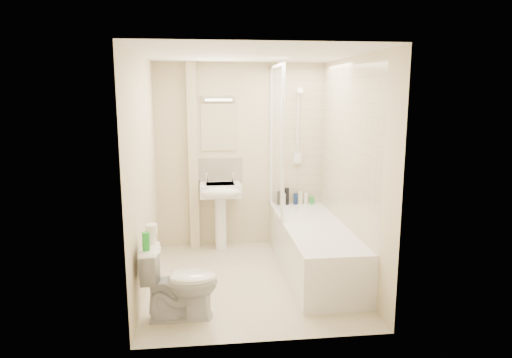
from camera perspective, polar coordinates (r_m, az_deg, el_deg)
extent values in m
plane|color=beige|center=(5.12, -0.65, -12.55)|extent=(2.50, 2.50, 0.00)
cube|color=beige|center=(6.00, -1.91, 2.88)|extent=(2.20, 0.02, 2.40)
cube|color=beige|center=(4.78, -13.91, 0.52)|extent=(0.02, 2.50, 2.40)
cube|color=beige|center=(5.00, 11.96, 1.04)|extent=(0.02, 2.50, 2.40)
cube|color=white|center=(4.71, -0.72, 15.34)|extent=(2.20, 2.50, 0.02)
cube|color=beige|center=(6.06, 5.19, 5.07)|extent=(0.70, 0.01, 1.75)
cube|color=beige|center=(5.15, 11.23, 3.88)|extent=(0.01, 2.10, 1.75)
cube|color=beige|center=(5.92, -7.86, 2.68)|extent=(0.12, 0.12, 2.40)
cube|color=beige|center=(6.00, -4.59, 1.20)|extent=(0.60, 0.02, 0.30)
cube|color=white|center=(5.93, -4.67, 6.45)|extent=(0.46, 0.01, 0.60)
cube|color=silver|center=(5.89, -4.71, 10.02)|extent=(0.42, 0.07, 0.07)
cube|color=white|center=(5.32, 7.26, -8.51)|extent=(0.70, 2.10, 0.55)
cube|color=white|center=(5.25, 7.32, -6.25)|extent=(0.56, 1.96, 0.05)
cube|color=white|center=(5.57, 2.57, 4.85)|extent=(0.01, 0.90, 1.80)
cube|color=white|center=(5.99, 1.92, 5.28)|extent=(0.04, 0.04, 1.80)
cube|color=white|center=(5.13, 3.37, 4.32)|extent=(0.04, 0.04, 1.80)
cube|color=white|center=(5.55, 2.65, 13.93)|extent=(0.04, 0.90, 0.04)
cube|color=white|center=(5.73, 2.50, -3.94)|extent=(0.04, 0.90, 0.03)
cylinder|color=white|center=(6.03, 5.25, 6.23)|extent=(0.02, 0.02, 0.90)
cylinder|color=white|center=(6.08, 5.18, 2.00)|extent=(0.05, 0.05, 0.02)
cylinder|color=white|center=(6.01, 5.33, 10.51)|extent=(0.05, 0.05, 0.02)
cylinder|color=white|center=(5.95, 5.47, 10.79)|extent=(0.08, 0.11, 0.11)
cube|color=white|center=(6.07, 5.20, 2.65)|extent=(0.10, 0.05, 0.14)
cylinder|color=white|center=(6.00, 5.12, 6.69)|extent=(0.01, 0.13, 0.84)
cylinder|color=white|center=(5.99, -4.43, -5.48)|extent=(0.15, 0.15, 0.70)
cube|color=white|center=(5.85, -4.48, -1.35)|extent=(0.52, 0.40, 0.16)
ellipsoid|color=white|center=(5.69, -4.42, -1.71)|extent=(0.52, 0.22, 0.16)
cube|color=silver|center=(5.84, -4.49, -0.77)|extent=(0.36, 0.26, 0.04)
cylinder|color=white|center=(5.93, -6.18, 0.06)|extent=(0.03, 0.03, 0.10)
cylinder|color=white|center=(5.94, -2.91, 0.13)|extent=(0.03, 0.03, 0.10)
sphere|color=white|center=(5.92, -6.19, 0.58)|extent=(0.04, 0.04, 0.04)
sphere|color=white|center=(5.93, -2.91, 0.65)|extent=(0.04, 0.04, 0.04)
cylinder|color=black|center=(6.07, 2.95, -2.38)|extent=(0.06, 0.06, 0.18)
cylinder|color=silver|center=(6.09, 3.47, -2.50)|extent=(0.06, 0.06, 0.16)
cylinder|color=black|center=(6.09, 3.87, -2.16)|extent=(0.06, 0.06, 0.23)
cylinder|color=navy|center=(6.12, 4.97, -2.49)|extent=(0.06, 0.06, 0.15)
cylinder|color=beige|center=(6.13, 5.56, -2.35)|extent=(0.06, 0.06, 0.18)
cylinder|color=white|center=(6.15, 6.25, -2.46)|extent=(0.05, 0.05, 0.15)
cylinder|color=green|center=(6.17, 7.00, -2.66)|extent=(0.06, 0.06, 0.10)
imported|color=white|center=(4.28, -9.46, -12.54)|extent=(0.39, 0.68, 0.69)
cylinder|color=white|center=(4.26, -13.16, -7.20)|extent=(0.12, 0.12, 0.09)
cylinder|color=white|center=(4.21, -12.94, -6.13)|extent=(0.11, 0.11, 0.09)
cylinder|color=green|center=(4.06, -13.59, -7.59)|extent=(0.06, 0.06, 0.16)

